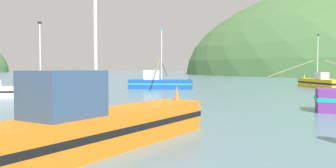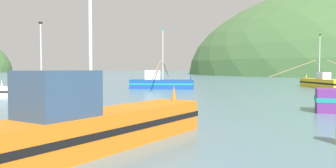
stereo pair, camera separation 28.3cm
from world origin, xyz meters
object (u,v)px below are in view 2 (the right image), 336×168
fishing_boat_yellow (321,83)px  fishing_boat_orange (85,127)px  fishing_boat_white (45,90)px  fishing_boat_blue (161,83)px

fishing_boat_yellow → fishing_boat_orange: (-20.35, -38.64, 0.09)m
fishing_boat_white → fishing_boat_yellow: 35.86m
fishing_boat_orange → fishing_boat_yellow: bearing=0.0°
fishing_boat_blue → fishing_boat_yellow: size_ratio=0.96×
fishing_boat_white → fishing_boat_orange: bearing=104.0°
fishing_boat_blue → fishing_boat_yellow: (21.66, 4.39, -0.07)m
fishing_boat_blue → fishing_boat_yellow: bearing=13.6°
fishing_boat_blue → fishing_boat_white: fishing_boat_blue is taller
fishing_boat_white → fishing_boat_yellow: fishing_boat_yellow is taller
fishing_boat_white → fishing_boat_orange: size_ratio=0.75×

